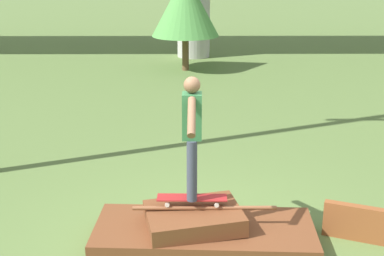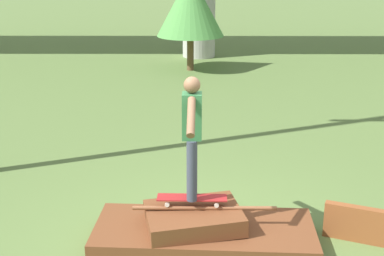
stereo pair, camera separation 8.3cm
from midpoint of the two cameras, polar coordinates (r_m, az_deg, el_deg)
The scene contains 6 objects.
ground_plane at distance 6.60m, azimuth 1.68°, elevation -12.45°, with size 80.00×80.00×0.00m, color #567038.
scrap_pile at distance 6.51m, azimuth 1.46°, elevation -11.06°, with size 2.67×1.22×0.53m.
scrap_plank_loose at distance 6.91m, azimuth 18.29°, elevation -9.82°, with size 0.94×0.47×0.45m.
skateboard at distance 6.37m, azimuth 0.37°, elevation -7.49°, with size 0.83×0.21×0.09m.
skater at distance 6.05m, azimuth 0.39°, elevation -0.28°, with size 0.22×1.13×1.45m.
tree_behind_left at distance 16.04m, azimuth -0.03°, elevation 13.02°, with size 2.00×2.00×2.88m.
Camera 2 is at (-0.11, -5.68, 3.34)m, focal length 50.00 mm.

